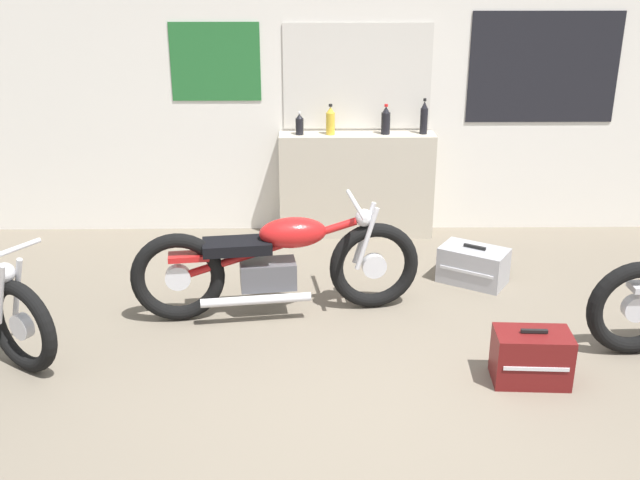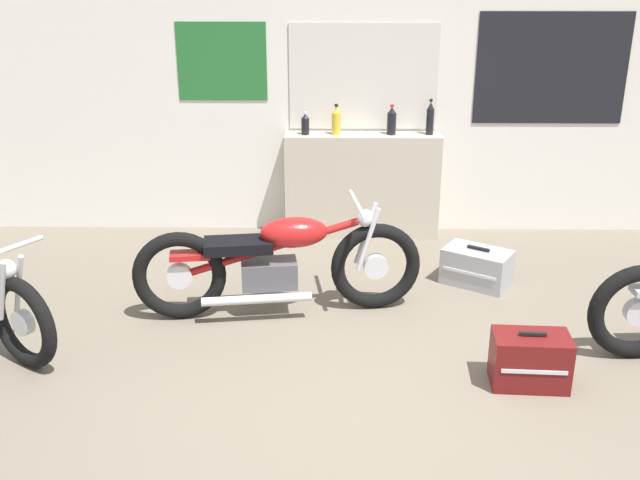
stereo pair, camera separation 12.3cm
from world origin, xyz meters
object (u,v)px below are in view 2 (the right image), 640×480
at_px(bottle_leftmost, 305,124).
at_px(hard_case_silver, 477,267).
at_px(bottle_center, 392,121).
at_px(bottle_left_center, 336,121).
at_px(hard_case_darkred, 530,360).
at_px(motorcycle_red, 279,262).
at_px(bottle_right_center, 430,119).

bearing_deg(bottle_leftmost, hard_case_silver, -37.98).
xyz_separation_m(bottle_leftmost, bottle_center, (0.77, 0.01, 0.03)).
bearing_deg(bottle_leftmost, bottle_left_center, 0.21).
distance_m(bottle_center, hard_case_darkred, 2.82).
xyz_separation_m(bottle_center, motorcycle_red, (-0.91, -1.63, -0.67)).
xyz_separation_m(bottle_center, bottle_right_center, (0.34, 0.00, 0.02)).
height_order(bottle_center, motorcycle_red, bottle_center).
xyz_separation_m(bottle_leftmost, motorcycle_red, (-0.14, -1.62, -0.65)).
distance_m(hard_case_darkred, hard_case_silver, 1.48).
relative_size(bottle_leftmost, motorcycle_red, 0.10).
relative_size(bottle_leftmost, hard_case_darkred, 0.43).
distance_m(bottle_left_center, bottle_right_center, 0.84).
bearing_deg(motorcycle_red, hard_case_silver, 18.91).
relative_size(bottle_left_center, hard_case_darkred, 0.57).
xyz_separation_m(bottle_leftmost, bottle_left_center, (0.28, 0.00, 0.03)).
distance_m(bottle_leftmost, bottle_left_center, 0.28).
height_order(bottle_leftmost, hard_case_darkred, bottle_leftmost).
distance_m(motorcycle_red, hard_case_darkred, 1.88).
bearing_deg(bottle_center, bottle_left_center, -178.71).
height_order(bottle_left_center, motorcycle_red, bottle_left_center).
height_order(bottle_left_center, hard_case_silver, bottle_left_center).
distance_m(bottle_center, bottle_right_center, 0.34).
relative_size(bottle_right_center, hard_case_silver, 0.53).
distance_m(bottle_right_center, hard_case_darkred, 2.77).
xyz_separation_m(bottle_center, hard_case_silver, (0.63, -1.10, -0.93)).
xyz_separation_m(bottle_leftmost, hard_case_silver, (1.40, -1.09, -0.90)).
bearing_deg(bottle_leftmost, hard_case_darkred, -60.46).
xyz_separation_m(bottle_leftmost, hard_case_darkred, (1.46, -2.57, -0.88)).
bearing_deg(hard_case_silver, bottle_center, 119.66).
bearing_deg(motorcycle_red, bottle_center, 60.75).
distance_m(bottle_left_center, motorcycle_red, 1.81).
bearing_deg(hard_case_darkred, bottle_left_center, 114.67).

